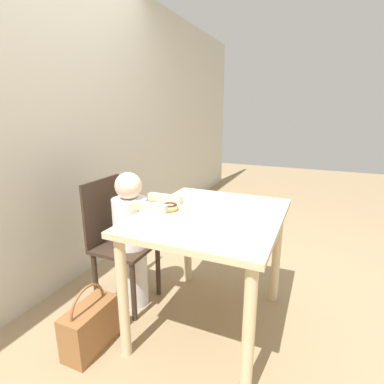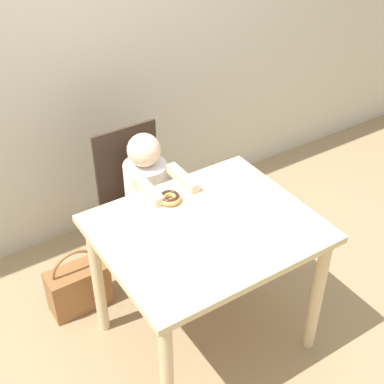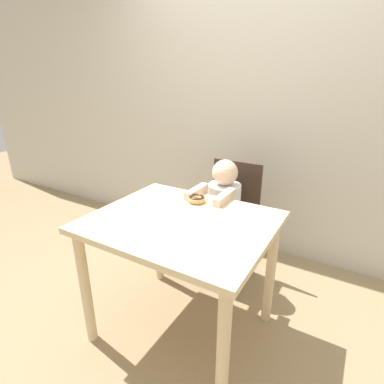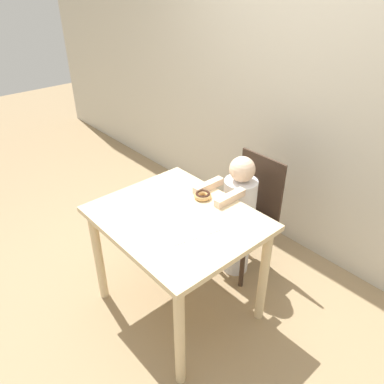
% 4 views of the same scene
% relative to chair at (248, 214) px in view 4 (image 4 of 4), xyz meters
% --- Properties ---
extents(ground_plane, '(12.00, 12.00, 0.00)m').
position_rel_chair_xyz_m(ground_plane, '(0.01, -0.70, -0.47)').
color(ground_plane, '#997F5B').
extents(wall_back, '(8.00, 0.05, 2.50)m').
position_rel_chair_xyz_m(wall_back, '(0.01, 0.55, 0.78)').
color(wall_back, beige).
rests_on(wall_back, ground_plane).
extents(dining_table, '(0.99, 0.82, 0.78)m').
position_rel_chair_xyz_m(dining_table, '(0.01, -0.70, 0.18)').
color(dining_table, beige).
rests_on(dining_table, ground_plane).
extents(chair, '(0.39, 0.38, 0.92)m').
position_rel_chair_xyz_m(chair, '(0.00, 0.00, 0.00)').
color(chair, '#38281E').
rests_on(chair, ground_plane).
extents(child_figure, '(0.25, 0.46, 0.98)m').
position_rel_chair_xyz_m(child_figure, '(0.00, -0.12, 0.03)').
color(child_figure, white).
rests_on(child_figure, ground_plane).
extents(donut, '(0.11, 0.11, 0.04)m').
position_rel_chair_xyz_m(donut, '(-0.04, -0.44, 0.32)').
color(donut, tan).
rests_on(donut, dining_table).
extents(napkin, '(0.37, 0.37, 0.00)m').
position_rel_chair_xyz_m(napkin, '(0.10, -0.71, 0.30)').
color(napkin, white).
rests_on(napkin, dining_table).
extents(handbag, '(0.34, 0.16, 0.41)m').
position_rel_chair_xyz_m(handbag, '(-0.47, -0.12, -0.33)').
color(handbag, brown).
rests_on(handbag, ground_plane).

